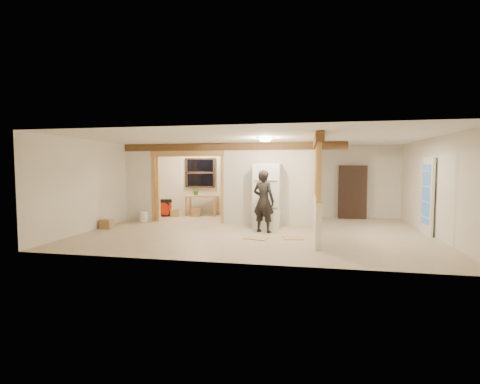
% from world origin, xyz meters
% --- Properties ---
extents(floor, '(9.00, 6.50, 0.01)m').
position_xyz_m(floor, '(0.00, 0.00, -0.01)').
color(floor, '#CAB396').
rests_on(floor, ground).
extents(ceiling, '(9.00, 6.50, 0.01)m').
position_xyz_m(ceiling, '(0.00, 0.00, 2.50)').
color(ceiling, white).
extents(wall_back, '(9.00, 0.01, 2.50)m').
position_xyz_m(wall_back, '(0.00, 3.25, 1.25)').
color(wall_back, silver).
rests_on(wall_back, floor).
extents(wall_front, '(9.00, 0.01, 2.50)m').
position_xyz_m(wall_front, '(0.00, -3.25, 1.25)').
color(wall_front, silver).
rests_on(wall_front, floor).
extents(wall_left, '(0.01, 6.50, 2.50)m').
position_xyz_m(wall_left, '(-4.50, 0.00, 1.25)').
color(wall_left, silver).
rests_on(wall_left, floor).
extents(wall_right, '(0.01, 6.50, 2.50)m').
position_xyz_m(wall_right, '(4.50, 0.00, 1.25)').
color(wall_right, silver).
rests_on(wall_right, floor).
extents(partition_left_stub, '(0.90, 0.12, 2.50)m').
position_xyz_m(partition_left_stub, '(-4.05, 1.20, 1.25)').
color(partition_left_stub, white).
rests_on(partition_left_stub, floor).
extents(partition_center, '(2.80, 0.12, 2.50)m').
position_xyz_m(partition_center, '(0.20, 1.20, 1.25)').
color(partition_center, white).
rests_on(partition_center, floor).
extents(doorway_frame, '(2.46, 0.14, 2.20)m').
position_xyz_m(doorway_frame, '(-2.40, 1.20, 1.10)').
color(doorway_frame, tan).
rests_on(doorway_frame, floor).
extents(header_beam_back, '(7.00, 0.18, 0.22)m').
position_xyz_m(header_beam_back, '(-1.00, 1.20, 2.38)').
color(header_beam_back, brown).
rests_on(header_beam_back, ceiling).
extents(header_beam_right, '(0.18, 3.30, 0.22)m').
position_xyz_m(header_beam_right, '(1.60, -0.40, 2.38)').
color(header_beam_right, brown).
rests_on(header_beam_right, ceiling).
extents(pony_wall, '(0.12, 3.20, 1.00)m').
position_xyz_m(pony_wall, '(1.60, -0.40, 0.50)').
color(pony_wall, white).
rests_on(pony_wall, floor).
extents(stud_partition, '(0.14, 3.20, 1.32)m').
position_xyz_m(stud_partition, '(1.60, -0.40, 1.66)').
color(stud_partition, tan).
rests_on(stud_partition, pony_wall).
extents(window_back, '(1.12, 0.10, 1.10)m').
position_xyz_m(window_back, '(-2.60, 3.17, 1.55)').
color(window_back, black).
rests_on(window_back, wall_back).
extents(french_door, '(0.12, 0.86, 2.00)m').
position_xyz_m(french_door, '(4.42, 0.40, 1.00)').
color(french_door, white).
rests_on(french_door, floor).
extents(ceiling_dome_main, '(0.36, 0.36, 0.16)m').
position_xyz_m(ceiling_dome_main, '(0.30, -0.50, 2.48)').
color(ceiling_dome_main, '#FFEABF').
rests_on(ceiling_dome_main, ceiling).
extents(ceiling_dome_util, '(0.32, 0.32, 0.14)m').
position_xyz_m(ceiling_dome_util, '(-2.50, 2.30, 2.48)').
color(ceiling_dome_util, '#FFEABF').
rests_on(ceiling_dome_util, ceiling).
extents(hanging_bulb, '(0.07, 0.07, 0.07)m').
position_xyz_m(hanging_bulb, '(-2.00, 1.60, 2.18)').
color(hanging_bulb, '#FFD88C').
rests_on(hanging_bulb, ceiling).
extents(refrigerator, '(0.77, 0.74, 1.86)m').
position_xyz_m(refrigerator, '(0.20, 0.77, 0.93)').
color(refrigerator, white).
rests_on(refrigerator, floor).
extents(woman, '(0.72, 0.59, 1.68)m').
position_xyz_m(woman, '(0.21, -0.12, 0.84)').
color(woman, black).
rests_on(woman, floor).
extents(work_table, '(1.26, 0.81, 0.73)m').
position_xyz_m(work_table, '(-2.41, 2.80, 0.37)').
color(work_table, tan).
rests_on(work_table, floor).
extents(potted_plant, '(0.37, 0.35, 0.34)m').
position_xyz_m(potted_plant, '(-2.65, 2.85, 0.90)').
color(potted_plant, '#356F2F').
rests_on(potted_plant, work_table).
extents(shop_vac, '(0.51, 0.51, 0.62)m').
position_xyz_m(shop_vac, '(-3.62, 2.32, 0.31)').
color(shop_vac, '#AF1F09').
rests_on(shop_vac, floor).
extents(bookshelf, '(0.91, 0.30, 1.81)m').
position_xyz_m(bookshelf, '(2.88, 3.03, 0.91)').
color(bookshelf, black).
rests_on(bookshelf, floor).
extents(bucket, '(0.34, 0.34, 0.34)m').
position_xyz_m(bucket, '(-3.79, 0.92, 0.17)').
color(bucket, white).
rests_on(bucket, floor).
extents(box_util_a, '(0.34, 0.30, 0.27)m').
position_xyz_m(box_util_a, '(-2.53, 2.45, 0.14)').
color(box_util_a, '#AC8153').
rests_on(box_util_a, floor).
extents(box_util_b, '(0.36, 0.36, 0.27)m').
position_xyz_m(box_util_b, '(-3.27, 2.29, 0.14)').
color(box_util_b, '#AC8153').
rests_on(box_util_b, floor).
extents(box_front, '(0.33, 0.28, 0.26)m').
position_xyz_m(box_front, '(-4.27, -0.40, 0.13)').
color(box_front, '#AC8153').
rests_on(box_front, floor).
extents(floor_panel_near, '(0.55, 0.55, 0.02)m').
position_xyz_m(floor_panel_near, '(1.03, -0.77, 0.01)').
color(floor_panel_near, tan).
rests_on(floor_panel_near, floor).
extents(floor_panel_far, '(0.63, 0.55, 0.02)m').
position_xyz_m(floor_panel_far, '(0.14, -0.97, 0.01)').
color(floor_panel_far, tan).
rests_on(floor_panel_far, floor).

